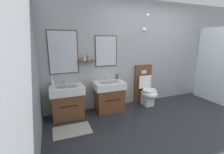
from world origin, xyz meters
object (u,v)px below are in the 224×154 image
Objects in this scene: vanity_sink_left at (67,101)px; shower_tray at (216,85)px; soap_dispenser at (117,76)px; toilet at (146,90)px; vanity_sink_right at (109,95)px; toothbrush_cup at (52,83)px.

vanity_sink_left is 4.04m from shower_tray.
soap_dispenser is at bearing 8.08° from vanity_sink_left.
toilet is (1.96, 0.00, 0.02)m from vanity_sink_left.
vanity_sink_right is 0.70× the size of toilet.
soap_dispenser is (1.23, 0.17, 0.40)m from vanity_sink_left.
vanity_sink_right is 0.36× the size of shower_tray.
toothbrush_cup is 4.34m from shower_tray.
soap_dispenser is 0.09× the size of shower_tray.
soap_dispenser is at bearing 32.07° from vanity_sink_right.
toilet is 4.77× the size of toothbrush_cup.
shower_tray is (4.02, -0.39, 0.04)m from vanity_sink_left.
toilet reaches higher than soap_dispenser.
vanity_sink_left is at bearing 180.00° from vanity_sink_right.
vanity_sink_right is at bearing 0.00° from vanity_sink_left.
toothbrush_cup is at bearing 172.61° from shower_tray.
vanity_sink_right is 4.17× the size of soap_dispenser.
toilet reaches higher than vanity_sink_left.
shower_tray is at bearing -10.88° from toilet.
soap_dispenser is at bearing 166.91° from toilet.
shower_tray reaches higher than vanity_sink_left.
shower_tray is (4.29, -0.56, -0.35)m from toothbrush_cup.
shower_tray is (2.79, -0.57, -0.36)m from soap_dispenser.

